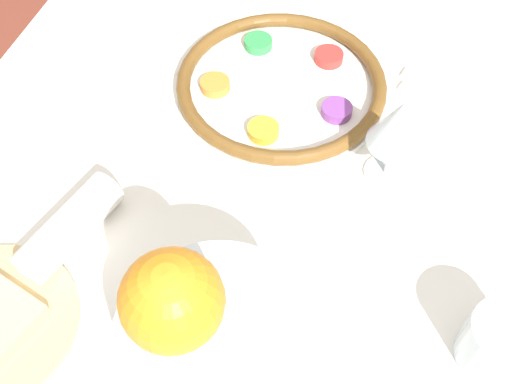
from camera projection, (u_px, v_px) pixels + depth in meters
dining_table at (239, 336)px, 1.02m from camera, size 1.29×0.85×0.71m
seder_plate at (280, 85)px, 0.85m from camera, size 0.30×0.30×0.03m
wine_glass at (400, 125)px, 0.70m from camera, size 0.07×0.07×0.13m
fruit_stand at (219, 344)px, 0.55m from camera, size 0.19×0.19×0.12m
orange_fruit at (172, 300)px, 0.49m from camera, size 0.09×0.09×0.09m
napkin_roll at (70, 227)px, 0.70m from camera, size 0.15×0.08×0.05m
cup_near at (499, 343)px, 0.61m from camera, size 0.07×0.07×0.07m
fork_left at (455, 94)px, 0.86m from camera, size 0.07×0.16×0.01m
fork_right at (453, 108)px, 0.84m from camera, size 0.07×0.16×0.01m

